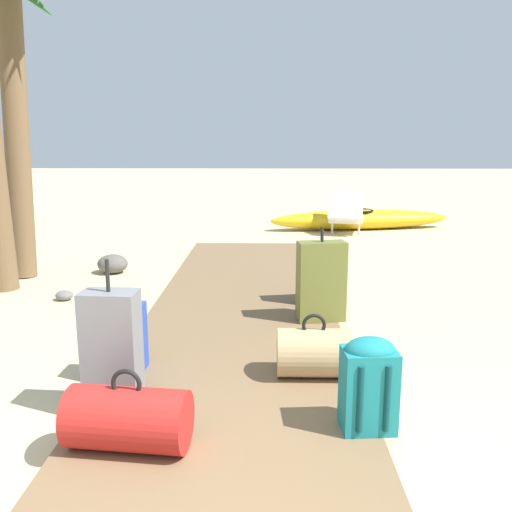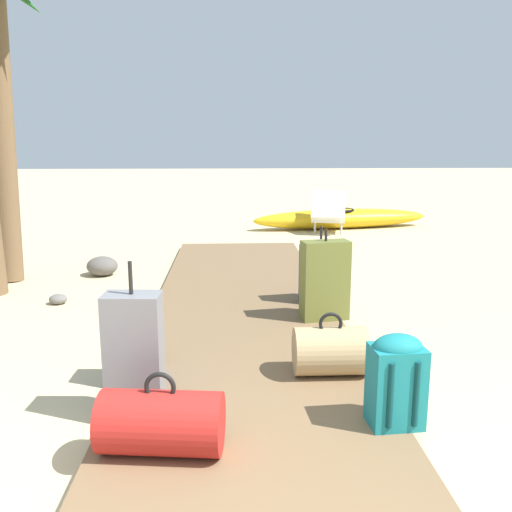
{
  "view_description": "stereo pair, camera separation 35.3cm",
  "coord_description": "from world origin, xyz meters",
  "px_view_note": "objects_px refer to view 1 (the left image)",
  "views": [
    {
      "loc": [
        0.24,
        -1.35,
        1.67
      ],
      "look_at": [
        0.13,
        3.93,
        0.55
      ],
      "focal_mm": 38.21,
      "sensor_mm": 36.0,
      "label": 1
    },
    {
      "loc": [
        -0.12,
        -1.35,
        1.67
      ],
      "look_at": [
        0.13,
        3.93,
        0.55
      ],
      "focal_mm": 38.21,
      "sensor_mm": 36.0,
      "label": 2
    }
  ],
  "objects_px": {
    "backpack_teal": "(369,382)",
    "suitcase_olive": "(321,281)",
    "duffel_bag_tan": "(313,352)",
    "suitcase_navy": "(321,274)",
    "duffel_bag_red": "(128,418)",
    "backpack_blue": "(125,332)",
    "suitcase_grey": "(112,348)",
    "kayak": "(360,219)",
    "lounge_chair": "(347,214)"
  },
  "relations": [
    {
      "from": "backpack_teal",
      "to": "suitcase_olive",
      "type": "relative_size",
      "value": 0.66
    },
    {
      "from": "backpack_teal",
      "to": "duffel_bag_tan",
      "type": "relative_size",
      "value": 1.09
    },
    {
      "from": "suitcase_navy",
      "to": "duffel_bag_red",
      "type": "xyz_separation_m",
      "value": [
        -1.26,
        -2.68,
        -0.12
      ]
    },
    {
      "from": "backpack_teal",
      "to": "backpack_blue",
      "type": "relative_size",
      "value": 0.99
    },
    {
      "from": "suitcase_navy",
      "to": "duffel_bag_red",
      "type": "relative_size",
      "value": 1.15
    },
    {
      "from": "duffel_bag_tan",
      "to": "duffel_bag_red",
      "type": "bearing_deg",
      "value": -138.42
    },
    {
      "from": "suitcase_navy",
      "to": "suitcase_olive",
      "type": "bearing_deg",
      "value": -95.19
    },
    {
      "from": "duffel_bag_red",
      "to": "suitcase_grey",
      "type": "bearing_deg",
      "value": 113.44
    },
    {
      "from": "suitcase_olive",
      "to": "duffel_bag_red",
      "type": "relative_size",
      "value": 1.25
    },
    {
      "from": "suitcase_olive",
      "to": "kayak",
      "type": "relative_size",
      "value": 0.23
    },
    {
      "from": "suitcase_grey",
      "to": "duffel_bag_tan",
      "type": "distance_m",
      "value": 1.34
    },
    {
      "from": "suitcase_navy",
      "to": "lounge_chair",
      "type": "height_order",
      "value": "suitcase_navy"
    },
    {
      "from": "suitcase_navy",
      "to": "duffel_bag_red",
      "type": "bearing_deg",
      "value": -115.21
    },
    {
      "from": "duffel_bag_red",
      "to": "duffel_bag_tan",
      "type": "bearing_deg",
      "value": 41.58
    },
    {
      "from": "backpack_teal",
      "to": "suitcase_olive",
      "type": "bearing_deg",
      "value": 92.4
    },
    {
      "from": "suitcase_olive",
      "to": "backpack_blue",
      "type": "height_order",
      "value": "suitcase_olive"
    },
    {
      "from": "backpack_teal",
      "to": "kayak",
      "type": "relative_size",
      "value": 0.15
    },
    {
      "from": "lounge_chair",
      "to": "backpack_blue",
      "type": "bearing_deg",
      "value": -110.7
    },
    {
      "from": "backpack_blue",
      "to": "suitcase_navy",
      "type": "bearing_deg",
      "value": 47.96
    },
    {
      "from": "backpack_blue",
      "to": "suitcase_grey",
      "type": "bearing_deg",
      "value": -84.29
    },
    {
      "from": "lounge_chair",
      "to": "suitcase_olive",
      "type": "bearing_deg",
      "value": -100.62
    },
    {
      "from": "suitcase_olive",
      "to": "lounge_chair",
      "type": "height_order",
      "value": "suitcase_olive"
    },
    {
      "from": "suitcase_olive",
      "to": "lounge_chair",
      "type": "bearing_deg",
      "value": 79.38
    },
    {
      "from": "suitcase_olive",
      "to": "suitcase_grey",
      "type": "relative_size",
      "value": 0.91
    },
    {
      "from": "suitcase_navy",
      "to": "backpack_blue",
      "type": "height_order",
      "value": "suitcase_navy"
    },
    {
      "from": "suitcase_olive",
      "to": "kayak",
      "type": "height_order",
      "value": "suitcase_olive"
    },
    {
      "from": "suitcase_olive",
      "to": "duffel_bag_tan",
      "type": "height_order",
      "value": "suitcase_olive"
    },
    {
      "from": "suitcase_navy",
      "to": "duffel_bag_tan",
      "type": "height_order",
      "value": "suitcase_navy"
    },
    {
      "from": "duffel_bag_tan",
      "to": "kayak",
      "type": "height_order",
      "value": "duffel_bag_tan"
    },
    {
      "from": "duffel_bag_red",
      "to": "backpack_blue",
      "type": "bearing_deg",
      "value": 105.01
    },
    {
      "from": "duffel_bag_tan",
      "to": "kayak",
      "type": "xyz_separation_m",
      "value": [
        1.48,
        6.93,
        -0.06
      ]
    },
    {
      "from": "backpack_teal",
      "to": "lounge_chair",
      "type": "bearing_deg",
      "value": 82.69
    },
    {
      "from": "suitcase_olive",
      "to": "suitcase_grey",
      "type": "height_order",
      "value": "suitcase_grey"
    },
    {
      "from": "kayak",
      "to": "duffel_bag_red",
      "type": "bearing_deg",
      "value": -107.82
    },
    {
      "from": "duffel_bag_tan",
      "to": "lounge_chair",
      "type": "bearing_deg",
      "value": 79.87
    },
    {
      "from": "suitcase_navy",
      "to": "duffel_bag_tan",
      "type": "xyz_separation_m",
      "value": [
        -0.22,
        -1.75,
        -0.12
      ]
    },
    {
      "from": "backpack_blue",
      "to": "lounge_chair",
      "type": "relative_size",
      "value": 0.33
    },
    {
      "from": "suitcase_olive",
      "to": "duffel_bag_tan",
      "type": "bearing_deg",
      "value": -97.86
    },
    {
      "from": "backpack_blue",
      "to": "duffel_bag_red",
      "type": "distance_m",
      "value": 1.03
    },
    {
      "from": "backpack_teal",
      "to": "suitcase_olive",
      "type": "distance_m",
      "value": 1.91
    },
    {
      "from": "backpack_teal",
      "to": "kayak",
      "type": "xyz_separation_m",
      "value": [
        1.23,
        7.63,
        -0.17
      ]
    },
    {
      "from": "backpack_teal",
      "to": "suitcase_olive",
      "type": "height_order",
      "value": "suitcase_olive"
    },
    {
      "from": "suitcase_olive",
      "to": "backpack_blue",
      "type": "relative_size",
      "value": 1.51
    },
    {
      "from": "suitcase_olive",
      "to": "suitcase_navy",
      "type": "xyz_separation_m",
      "value": [
        0.05,
        0.55,
        -0.07
      ]
    },
    {
      "from": "kayak",
      "to": "duffel_bag_tan",
      "type": "bearing_deg",
      "value": -102.06
    },
    {
      "from": "suitcase_grey",
      "to": "kayak",
      "type": "bearing_deg",
      "value": 69.57
    },
    {
      "from": "suitcase_grey",
      "to": "duffel_bag_red",
      "type": "bearing_deg",
      "value": -66.56
    },
    {
      "from": "backpack_blue",
      "to": "duffel_bag_tan",
      "type": "xyz_separation_m",
      "value": [
        1.31,
        -0.06,
        -0.12
      ]
    },
    {
      "from": "lounge_chair",
      "to": "duffel_bag_red",
      "type": "bearing_deg",
      "value": -106.39
    },
    {
      "from": "kayak",
      "to": "lounge_chair",
      "type": "bearing_deg",
      "value": -139.33
    }
  ]
}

